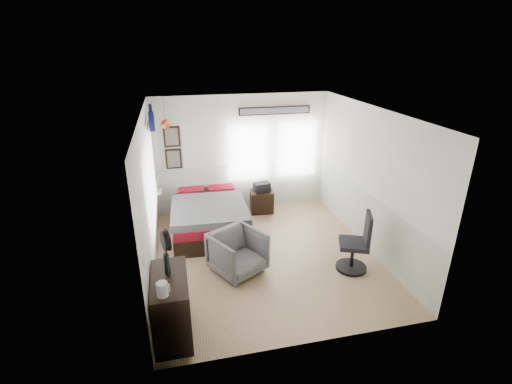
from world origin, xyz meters
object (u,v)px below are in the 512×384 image
at_px(nightstand, 262,201).
at_px(dresser, 172,306).
at_px(armchair, 238,253).
at_px(task_chair, 357,247).
at_px(bed, 209,217).

bearing_deg(nightstand, dresser, -115.84).
bearing_deg(armchair, task_chair, -39.78).
distance_m(dresser, nightstand, 4.14).
bearing_deg(task_chair, dresser, -143.32).
distance_m(bed, nightstand, 1.48).
bearing_deg(task_chair, bed, 160.98).
height_order(armchair, nightstand, armchair).
bearing_deg(task_chair, armchair, -169.41).
relative_size(bed, task_chair, 1.97).
distance_m(armchair, nightstand, 2.51).
bearing_deg(armchair, nightstand, 37.81).
relative_size(armchair, nightstand, 1.60).
bearing_deg(task_chair, nightstand, 132.72).
xyz_separation_m(nightstand, task_chair, (1.04, -2.69, 0.18)).
xyz_separation_m(armchair, nightstand, (0.99, 2.30, -0.12)).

